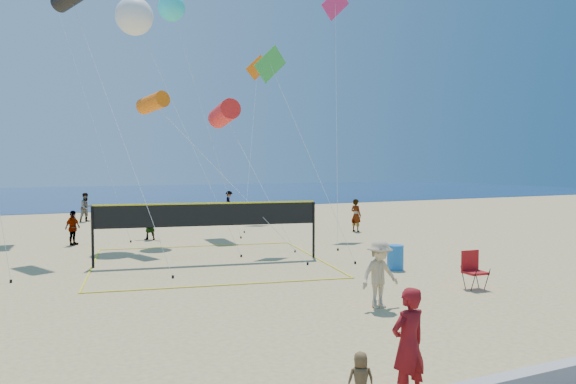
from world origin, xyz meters
name	(u,v)px	position (x,y,z in m)	size (l,w,h in m)	color
ground	(389,355)	(0.00, 0.00, 0.00)	(120.00, 120.00, 0.00)	#D4BC77
ocean	(83,195)	(0.00, 62.00, 0.01)	(140.00, 50.00, 0.03)	navy
woman	(408,344)	(-1.05, -1.96, 0.94)	(0.69, 0.45, 1.88)	maroon
toddler	(361,380)	(-2.63, -3.00, 0.98)	(0.37, 0.24, 0.77)	brown
bystander_b	(380,274)	(1.95, 3.15, 0.91)	(1.17, 0.67, 1.82)	tan
far_person_0	(73,228)	(-4.52, 18.91, 0.82)	(0.96, 0.40, 1.64)	gray
far_person_1	(150,225)	(-0.84, 19.25, 0.75)	(1.39, 0.44, 1.50)	gray
far_person_2	(356,215)	(10.39, 17.62, 0.92)	(0.67, 0.44, 1.85)	gray
far_person_3	(86,207)	(-2.83, 29.72, 0.95)	(0.93, 0.72, 1.91)	gray
far_person_4	(229,201)	(8.26, 32.97, 0.82)	(1.07, 0.61, 1.65)	gray
camp_chair	(473,267)	(5.88, 3.83, 0.66)	(0.67, 0.81, 1.29)	maroon
trash_barrel	(395,257)	(5.56, 7.36, 0.45)	(0.60, 0.60, 0.90)	blue
volleyball_net	(209,222)	(-0.11, 11.74, 1.60)	(10.23, 10.11, 2.34)	black
kite_2	(153,103)	(-1.20, 16.43, 6.59)	(5.01, 7.87, 7.08)	orange
kite_4	(274,72)	(3.78, 14.18, 7.98)	(2.06, 5.71, 9.27)	green
kite_5	(335,15)	(9.32, 18.17, 12.10)	(4.55, 6.61, 13.73)	#D42A67
kite_6	(134,16)	(-1.47, 19.19, 11.06)	(3.96, 7.90, 11.98)	white
kite_7	(171,8)	(0.60, 20.13, 11.96)	(3.79, 3.35, 12.67)	#2EDDE1
kite_9	(257,75)	(7.88, 26.14, 9.78)	(4.52, 6.90, 11.24)	orange
kite_10	(224,114)	(3.15, 19.26, 6.49)	(1.52, 8.12, 7.20)	red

